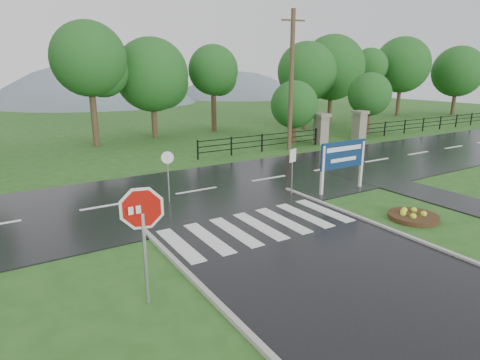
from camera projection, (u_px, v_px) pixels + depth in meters
ground at (375, 293)px, 9.83m from camera, size 120.00×120.00×0.00m
main_road at (197, 192)px, 18.03m from camera, size 90.00×8.00×0.04m
walkway at (433, 196)px, 17.43m from camera, size 2.20×11.00×0.04m
crosswalk at (259, 226)px, 13.91m from camera, size 6.50×2.80×0.02m
pillar_west at (321, 128)px, 29.23m from camera, size 1.00×1.00×2.24m
pillar_east at (359, 124)px, 31.26m from camera, size 1.00×1.00×2.24m
fence_west at (262, 141)px, 26.69m from camera, size 9.58×0.08×1.20m
fence_east at (441, 121)px, 36.84m from camera, size 20.58×0.08×1.20m
hills at (78, 195)px, 69.00m from camera, size 102.00×48.00×48.00m
treeline at (127, 143)px, 30.01m from camera, size 83.20×5.20×10.00m
stop_sign at (143, 220)px, 8.86m from camera, size 1.30×0.37×3.02m
estate_billboard at (343, 157)px, 17.65m from camera, size 2.62×0.11×2.29m
flower_bed at (413, 216)px, 14.66m from camera, size 1.77×1.77×0.35m
reg_sign_small at (293, 163)px, 17.06m from camera, size 0.44×0.16×2.06m
reg_sign_round at (168, 171)px, 16.13m from camera, size 0.49×0.14×2.16m
utility_pole_east at (291, 81)px, 26.23m from camera, size 1.58×0.48×9.01m
entrance_tree_left at (294, 105)px, 29.32m from camera, size 3.46×3.46×4.57m
entrance_tree_right at (370, 95)px, 33.27m from camera, size 3.55×3.55×5.11m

